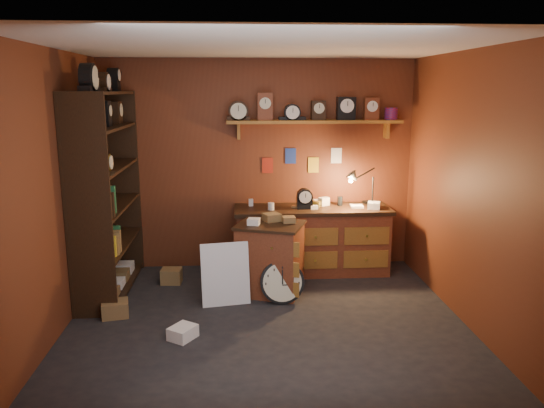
{
  "coord_description": "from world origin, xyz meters",
  "views": [
    {
      "loc": [
        -0.28,
        -5.03,
        2.32
      ],
      "look_at": [
        0.08,
        0.35,
        1.15
      ],
      "focal_mm": 35.0,
      "sensor_mm": 36.0,
      "label": 1
    }
  ],
  "objects_px": {
    "big_round_clock": "(282,282)",
    "workbench": "(312,236)",
    "shelving_unit": "(103,185)",
    "low_cabinet": "(270,256)"
  },
  "relations": [
    {
      "from": "shelving_unit",
      "to": "low_cabinet",
      "type": "relative_size",
      "value": 2.82
    },
    {
      "from": "workbench",
      "to": "big_round_clock",
      "type": "height_order",
      "value": "workbench"
    },
    {
      "from": "workbench",
      "to": "low_cabinet",
      "type": "bearing_deg",
      "value": -130.13
    },
    {
      "from": "shelving_unit",
      "to": "workbench",
      "type": "relative_size",
      "value": 1.3
    },
    {
      "from": "low_cabinet",
      "to": "workbench",
      "type": "bearing_deg",
      "value": 69.12
    },
    {
      "from": "workbench",
      "to": "low_cabinet",
      "type": "relative_size",
      "value": 2.16
    },
    {
      "from": "low_cabinet",
      "to": "big_round_clock",
      "type": "distance_m",
      "value": 0.39
    },
    {
      "from": "shelving_unit",
      "to": "workbench",
      "type": "xyz_separation_m",
      "value": [
        2.46,
        0.49,
        -0.78
      ]
    },
    {
      "from": "big_round_clock",
      "to": "workbench",
      "type": "bearing_deg",
      "value": 64.91
    },
    {
      "from": "big_round_clock",
      "to": "shelving_unit",
      "type": "bearing_deg",
      "value": 165.75
    }
  ]
}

